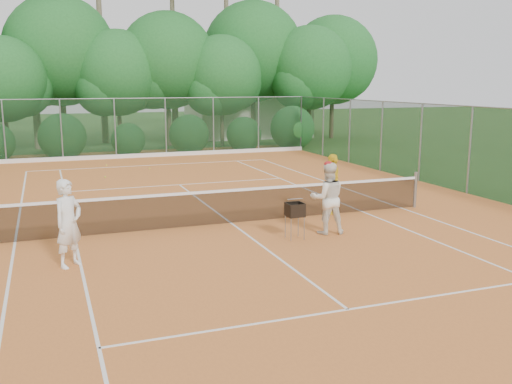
% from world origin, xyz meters
% --- Properties ---
extents(ground, '(120.00, 120.00, 0.00)m').
position_xyz_m(ground, '(0.00, 0.00, 0.00)').
color(ground, '#274D1B').
rests_on(ground, ground).
extents(clay_court, '(18.00, 36.00, 0.02)m').
position_xyz_m(clay_court, '(0.00, 0.00, 0.01)').
color(clay_court, orange).
rests_on(clay_court, ground).
extents(club_building, '(8.00, 5.00, 3.00)m').
position_xyz_m(club_building, '(9.00, 24.00, 1.50)').
color(club_building, beige).
rests_on(club_building, ground).
extents(tennis_net, '(11.97, 0.10, 1.10)m').
position_xyz_m(tennis_net, '(0.00, 0.00, 0.53)').
color(tennis_net, gray).
rests_on(tennis_net, clay_court).
extents(player_white, '(0.80, 0.78, 1.86)m').
position_xyz_m(player_white, '(-4.30, -2.31, 0.95)').
color(player_white, white).
rests_on(player_white, clay_court).
extents(player_center_grp, '(1.02, 0.87, 1.86)m').
position_xyz_m(player_center_grp, '(1.97, -1.81, 0.94)').
color(player_center_grp, white).
rests_on(player_center_grp, clay_court).
extents(player_yellow, '(0.84, 1.12, 1.77)m').
position_xyz_m(player_yellow, '(3.14, 0.14, 0.90)').
color(player_yellow, yellow).
rests_on(player_yellow, clay_court).
extents(ball_hopper, '(0.39, 0.39, 0.90)m').
position_xyz_m(ball_hopper, '(0.98, -2.00, 0.74)').
color(ball_hopper, gray).
rests_on(ball_hopper, clay_court).
extents(stray_ball_a, '(0.07, 0.07, 0.07)m').
position_xyz_m(stray_ball_a, '(-2.45, 9.00, 0.05)').
color(stray_ball_a, '#AFCF30').
rests_on(stray_ball_a, clay_court).
extents(stray_ball_b, '(0.07, 0.07, 0.07)m').
position_xyz_m(stray_ball_b, '(-2.06, 12.38, 0.05)').
color(stray_ball_b, yellow).
rests_on(stray_ball_b, clay_court).
extents(stray_ball_c, '(0.07, 0.07, 0.07)m').
position_xyz_m(stray_ball_c, '(-0.36, 10.71, 0.05)').
color(stray_ball_c, gold).
rests_on(stray_ball_c, clay_court).
extents(court_markings, '(11.03, 23.83, 0.01)m').
position_xyz_m(court_markings, '(0.00, 0.00, 0.02)').
color(court_markings, white).
rests_on(court_markings, clay_court).
extents(fence_back, '(18.07, 0.07, 3.00)m').
position_xyz_m(fence_back, '(0.00, 15.00, 1.52)').
color(fence_back, '#19381E').
rests_on(fence_back, clay_court).
extents(tropical_treeline, '(32.10, 8.49, 15.03)m').
position_xyz_m(tropical_treeline, '(1.43, 20.22, 5.11)').
color(tropical_treeline, brown).
rests_on(tropical_treeline, ground).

